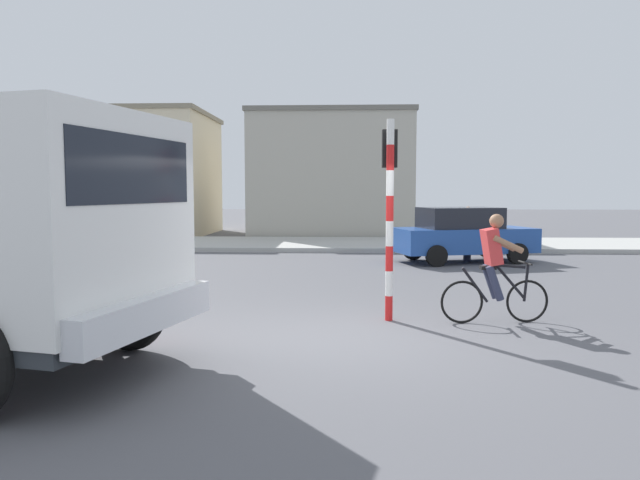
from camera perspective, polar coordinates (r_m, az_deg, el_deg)
ground_plane at (r=8.36m, az=2.53°, el=-9.66°), size 120.00×120.00×0.00m
sidewalk_far at (r=22.46m, az=2.57°, el=-0.39°), size 80.00×5.00×0.16m
cyclist at (r=9.71m, az=16.39°, el=-2.65°), size 1.72×0.52×1.72m
traffic_light_pole at (r=9.57m, az=6.68°, el=4.64°), size 0.24×0.43×3.20m
car_red_near at (r=17.87m, az=13.51°, el=0.54°), size 4.31×2.72×1.60m
pedestrian_near_kerb at (r=18.21m, az=13.95°, el=0.70°), size 0.34×0.22×1.62m
building_corner_left at (r=30.77m, az=-20.86°, el=5.91°), size 11.35×6.43×5.76m
building_mid_block at (r=29.03m, az=1.17°, el=6.19°), size 7.34×7.99×5.64m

